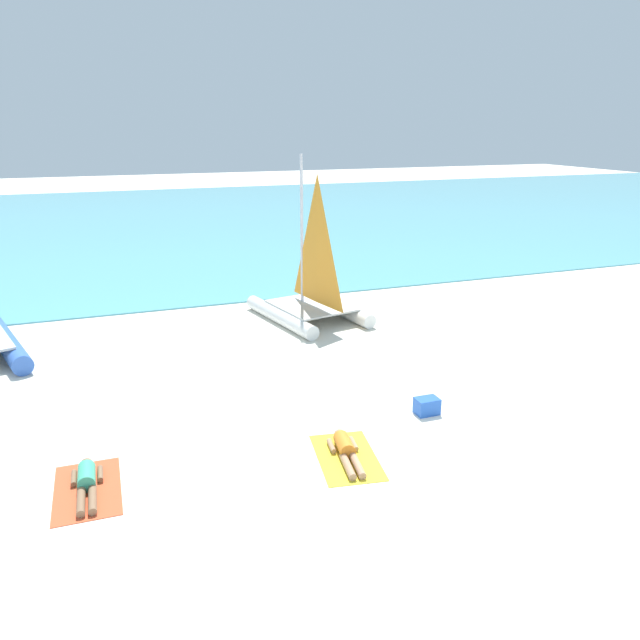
{
  "coord_description": "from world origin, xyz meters",
  "views": [
    {
      "loc": [
        -5.27,
        -9.1,
        6.04
      ],
      "look_at": [
        0.0,
        5.18,
        1.2
      ],
      "focal_mm": 35.02,
      "sensor_mm": 36.0,
      "label": 1
    }
  ],
  "objects_px": {
    "towel_left": "(87,490)",
    "towel_right": "(347,457)",
    "sunbather_left": "(87,481)",
    "sunbather_right": "(346,449)",
    "cooler_box": "(427,406)",
    "sailboat_white": "(310,296)"
  },
  "relations": [
    {
      "from": "towel_left",
      "to": "towel_right",
      "type": "relative_size",
      "value": 1.0
    },
    {
      "from": "sunbather_left",
      "to": "sunbather_right",
      "type": "relative_size",
      "value": 1.0
    },
    {
      "from": "sunbather_left",
      "to": "towel_right",
      "type": "relative_size",
      "value": 0.82
    },
    {
      "from": "towel_left",
      "to": "sunbather_right",
      "type": "height_order",
      "value": "sunbather_right"
    },
    {
      "from": "cooler_box",
      "to": "sunbather_right",
      "type": "bearing_deg",
      "value": -155.8
    },
    {
      "from": "sailboat_white",
      "to": "sunbather_right",
      "type": "xyz_separation_m",
      "value": [
        -2.22,
        -8.34,
        -0.63
      ]
    },
    {
      "from": "sunbather_right",
      "to": "cooler_box",
      "type": "height_order",
      "value": "cooler_box"
    },
    {
      "from": "sunbather_left",
      "to": "towel_right",
      "type": "distance_m",
      "value": 4.65
    },
    {
      "from": "sunbather_left",
      "to": "towel_left",
      "type": "bearing_deg",
      "value": -90.0
    },
    {
      "from": "sunbather_left",
      "to": "cooler_box",
      "type": "height_order",
      "value": "cooler_box"
    },
    {
      "from": "sunbather_right",
      "to": "cooler_box",
      "type": "distance_m",
      "value": 2.55
    },
    {
      "from": "sunbather_right",
      "to": "cooler_box",
      "type": "bearing_deg",
      "value": 33.22
    },
    {
      "from": "towel_left",
      "to": "sailboat_white",
      "type": "bearing_deg",
      "value": 48.99
    },
    {
      "from": "towel_right",
      "to": "cooler_box",
      "type": "xyz_separation_m",
      "value": [
        2.34,
        1.11,
        0.17
      ]
    },
    {
      "from": "sunbather_right",
      "to": "towel_left",
      "type": "bearing_deg",
      "value": -176.73
    },
    {
      "from": "sunbather_left",
      "to": "cooler_box",
      "type": "relative_size",
      "value": 3.12
    },
    {
      "from": "towel_left",
      "to": "towel_right",
      "type": "distance_m",
      "value": 4.64
    },
    {
      "from": "sailboat_white",
      "to": "towel_right",
      "type": "distance_m",
      "value": 8.73
    },
    {
      "from": "sunbather_left",
      "to": "cooler_box",
      "type": "bearing_deg",
      "value": 5.22
    },
    {
      "from": "sailboat_white",
      "to": "cooler_box",
      "type": "height_order",
      "value": "sailboat_white"
    },
    {
      "from": "towel_left",
      "to": "sunbather_left",
      "type": "bearing_deg",
      "value": 89.02
    },
    {
      "from": "sailboat_white",
      "to": "towel_left",
      "type": "distance_m",
      "value": 10.46
    }
  ]
}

